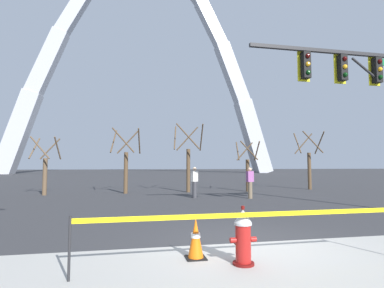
# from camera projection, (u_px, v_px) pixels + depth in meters

# --- Properties ---
(ground_plane) EXTENTS (240.00, 240.00, 0.00)m
(ground_plane) POSITION_uv_depth(u_px,v_px,m) (244.00, 242.00, 6.56)
(ground_plane) COLOR #333335
(fire_hydrant) EXTENTS (0.46, 0.48, 0.99)m
(fire_hydrant) POSITION_uv_depth(u_px,v_px,m) (243.00, 237.00, 5.11)
(fire_hydrant) COLOR #5E0F0D
(fire_hydrant) RESTS_ON ground
(caution_tape_barrier) EXTENTS (5.63, 0.11, 0.94)m
(caution_tape_barrier) POSITION_uv_depth(u_px,v_px,m) (250.00, 228.00, 4.97)
(caution_tape_barrier) COLOR #232326
(caution_tape_barrier) RESTS_ON ground
(traffic_cone_by_hydrant) EXTENTS (0.36, 0.36, 0.73)m
(traffic_cone_by_hydrant) POSITION_uv_depth(u_px,v_px,m) (196.00, 239.00, 5.44)
(traffic_cone_by_hydrant) COLOR black
(traffic_cone_by_hydrant) RESTS_ON ground
(traffic_signal_gantry) EXTENTS (6.42, 0.44, 6.00)m
(traffic_signal_gantry) POSITION_uv_depth(u_px,v_px,m) (370.00, 92.00, 10.58)
(traffic_signal_gantry) COLOR #232326
(traffic_signal_gantry) RESTS_ON ground
(monument_arch) EXTENTS (56.51, 3.26, 49.11)m
(monument_arch) POSITION_uv_depth(u_px,v_px,m) (145.00, 72.00, 64.02)
(monument_arch) COLOR #B2B5BC
(monument_arch) RESTS_ON ground
(tree_far_left) EXTENTS (1.53, 1.54, 3.28)m
(tree_far_left) POSITION_uv_depth(u_px,v_px,m) (45.00, 169.00, 16.99)
(tree_far_left) COLOR brown
(tree_far_left) RESTS_ON ground
(tree_left_mid) EXTENTS (1.79, 1.80, 3.87)m
(tree_left_mid) POSITION_uv_depth(u_px,v_px,m) (126.00, 165.00, 18.05)
(tree_left_mid) COLOR brown
(tree_left_mid) RESTS_ON ground
(tree_center_left) EXTENTS (1.96, 1.97, 4.25)m
(tree_center_left) POSITION_uv_depth(u_px,v_px,m) (188.00, 162.00, 18.96)
(tree_center_left) COLOR brown
(tree_center_left) RESTS_ON ground
(tree_center_right) EXTENTS (1.51, 1.52, 3.23)m
(tree_center_right) POSITION_uv_depth(u_px,v_px,m) (248.00, 169.00, 19.45)
(tree_center_right) COLOR brown
(tree_center_right) RESTS_ON ground
(tree_right_mid) EXTENTS (1.86, 1.87, 4.03)m
(tree_right_mid) POSITION_uv_depth(u_px,v_px,m) (309.00, 164.00, 21.08)
(tree_right_mid) COLOR brown
(tree_right_mid) RESTS_ON ground
(pedestrian_walking_left) EXTENTS (0.39, 0.33, 1.59)m
(pedestrian_walking_left) POSITION_uv_depth(u_px,v_px,m) (195.00, 182.00, 15.56)
(pedestrian_walking_left) COLOR #38383D
(pedestrian_walking_left) RESTS_ON ground
(pedestrian_standing_center) EXTENTS (0.38, 0.27, 1.59)m
(pedestrian_standing_center) POSITION_uv_depth(u_px,v_px,m) (250.00, 182.00, 15.28)
(pedestrian_standing_center) COLOR brown
(pedestrian_standing_center) RESTS_ON ground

